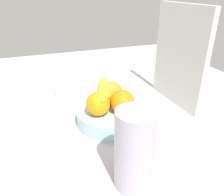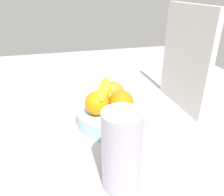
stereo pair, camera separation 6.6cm
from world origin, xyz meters
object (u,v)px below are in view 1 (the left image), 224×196
object	(u,v)px
banana_bunch	(105,95)
jar_lid	(65,93)
orange_front_left	(121,102)
cutting_board	(179,56)
orange_front_right	(112,92)
fruit_bowl	(112,115)
thermos_tumbler	(134,150)
orange_center	(98,104)

from	to	relation	value
banana_bunch	jar_lid	bearing A→B (deg)	-158.39
orange_front_left	cutting_board	size ratio (longest dim) A/B	0.21
orange_front_left	jar_lid	world-z (taller)	orange_front_left
orange_front_right	fruit_bowl	bearing A→B (deg)	-18.30
orange_front_right	cutting_board	size ratio (longest dim) A/B	0.21
orange_front_left	thermos_tumbler	world-z (taller)	thermos_tumbler
jar_lid	cutting_board	bearing A→B (deg)	62.55
orange_center	thermos_tumbler	bearing A→B (deg)	1.45
banana_bunch	cutting_board	xyz separation A→B (cm)	(-3.59, 29.89, 8.96)
jar_lid	orange_center	bearing A→B (deg)	11.78
orange_front_right	thermos_tumbler	bearing A→B (deg)	-11.23
orange_front_left	thermos_tumbler	distance (cm)	24.02
orange_front_left	cutting_board	xyz separation A→B (cm)	(-9.28, 26.33, 9.41)
cutting_board	jar_lid	world-z (taller)	cutting_board
orange_center	banana_bunch	distance (cm)	5.65
orange_center	cutting_board	size ratio (longest dim) A/B	0.21
fruit_bowl	orange_center	xyz separation A→B (cm)	(1.84, -5.25, 6.17)
fruit_bowl	cutting_board	distance (cm)	32.83
orange_center	banana_bunch	xyz separation A→B (cm)	(-4.31, 3.61, 0.45)
fruit_bowl	orange_front_right	xyz separation A→B (cm)	(-4.45, 1.47, 6.17)
fruit_bowl	banana_bunch	distance (cm)	7.26
thermos_tumbler	jar_lid	bearing A→B (deg)	-172.94
banana_bunch	thermos_tumbler	bearing A→B (deg)	-5.94
orange_front_right	cutting_board	distance (cm)	28.43
fruit_bowl	orange_front_right	size ratio (longest dim) A/B	3.12
banana_bunch	cutting_board	distance (cm)	31.41
orange_front_right	orange_center	bearing A→B (deg)	-46.93
fruit_bowl	cutting_board	world-z (taller)	cutting_board
orange_front_left	banana_bunch	xyz separation A→B (cm)	(-5.70, -3.56, 0.45)
banana_bunch	thermos_tumbler	xyz separation A→B (cm)	(28.79, -2.99, 0.47)
jar_lid	banana_bunch	bearing A→B (deg)	21.61
cutting_board	jar_lid	distance (cm)	47.62
fruit_bowl	thermos_tumbler	size ratio (longest dim) A/B	1.23
cutting_board	thermos_tumbler	bearing A→B (deg)	-46.46
fruit_bowl	banana_bunch	bearing A→B (deg)	-146.50
orange_front_left	thermos_tumbler	bearing A→B (deg)	-15.84
orange_front_right	jar_lid	bearing A→B (deg)	-150.21
fruit_bowl	orange_center	distance (cm)	8.31
orange_front_left	orange_center	world-z (taller)	same
fruit_bowl	orange_center	world-z (taller)	orange_center
fruit_bowl	jar_lid	xyz separation A→B (cm)	(-26.55, -11.18, -1.55)
cutting_board	thermos_tumbler	distance (cm)	46.93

